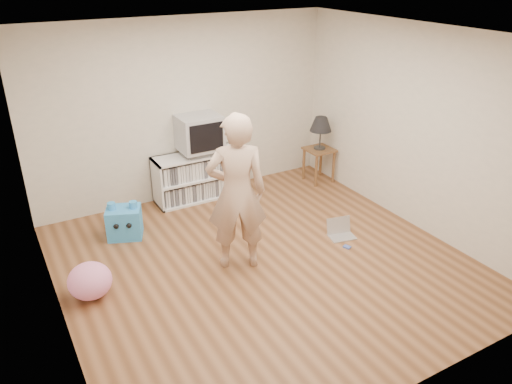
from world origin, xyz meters
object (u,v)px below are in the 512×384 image
object	(u,v)px
table_lamp	(321,125)
plush_pink	(90,281)
laptop	(340,231)
dvd_deck	(200,151)
side_table	(319,157)
media_unit	(201,175)
person	(237,193)
crt_tv	(199,133)
plush_blue	(124,222)

from	to	relation	value
table_lamp	plush_pink	bearing A→B (deg)	-161.58
laptop	plush_pink	xyz separation A→B (m)	(-3.12, 0.28, 0.13)
dvd_deck	side_table	distance (m)	1.95
media_unit	laptop	bearing A→B (deg)	-61.11
dvd_deck	laptop	bearing A→B (deg)	-60.92
person	laptop	xyz separation A→B (m)	(1.47, -0.07, -0.86)
side_table	plush_pink	world-z (taller)	side_table
dvd_deck	side_table	xyz separation A→B (m)	(1.88, -0.37, -0.32)
dvd_deck	table_lamp	size ratio (longest dim) A/B	0.87
crt_tv	laptop	distance (m)	2.43
dvd_deck	plush_pink	world-z (taller)	dvd_deck
table_lamp	plush_pink	distance (m)	4.19
crt_tv	table_lamp	bearing A→B (deg)	-11.02
side_table	table_lamp	size ratio (longest dim) A/B	1.07
table_lamp	person	xyz separation A→B (m)	(-2.26, -1.52, -0.02)
media_unit	table_lamp	bearing A→B (deg)	-11.57
crt_tv	plush_blue	world-z (taller)	crt_tv
side_table	table_lamp	distance (m)	0.53
table_lamp	plush_blue	bearing A→B (deg)	-175.91
side_table	plush_blue	size ratio (longest dim) A/B	1.06
dvd_deck	table_lamp	bearing A→B (deg)	-11.11
table_lamp	person	bearing A→B (deg)	-146.16
media_unit	crt_tv	xyz separation A→B (m)	(0.00, -0.02, 0.67)
dvd_deck	side_table	world-z (taller)	dvd_deck
plush_blue	dvd_deck	bearing A→B (deg)	45.97
media_unit	side_table	distance (m)	1.92
dvd_deck	side_table	size ratio (longest dim) A/B	0.82
media_unit	person	size ratio (longest dim) A/B	0.76
media_unit	table_lamp	distance (m)	2.01
laptop	plush_blue	world-z (taller)	plush_blue
table_lamp	laptop	size ratio (longest dim) A/B	1.37
crt_tv	media_unit	bearing A→B (deg)	90.00
side_table	laptop	world-z (taller)	side_table
laptop	person	bearing A→B (deg)	-170.96
media_unit	crt_tv	distance (m)	0.67
person	dvd_deck	bearing A→B (deg)	-80.00
crt_tv	side_table	size ratio (longest dim) A/B	1.09
dvd_deck	plush_pink	bearing A→B (deg)	-140.49
table_lamp	person	world-z (taller)	person
laptop	crt_tv	bearing A→B (deg)	130.86
media_unit	plush_pink	bearing A→B (deg)	-140.23
person	plush_blue	world-z (taller)	person
plush_pink	person	bearing A→B (deg)	-7.42
plush_blue	plush_pink	bearing A→B (deg)	-100.46
crt_tv	plush_pink	size ratio (longest dim) A/B	1.30
crt_tv	plush_blue	bearing A→B (deg)	-156.10
media_unit	table_lamp	size ratio (longest dim) A/B	2.72
crt_tv	side_table	world-z (taller)	crt_tv
table_lamp	plush_pink	xyz separation A→B (m)	(-3.91, -1.30, -0.75)
dvd_deck	crt_tv	distance (m)	0.29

